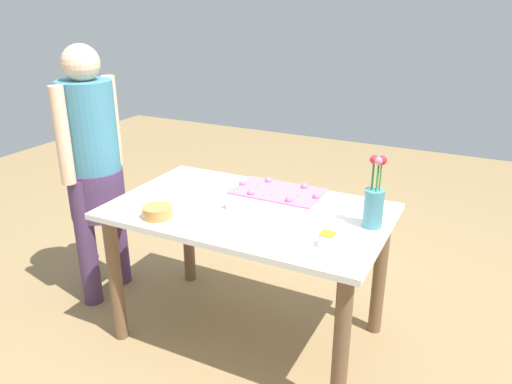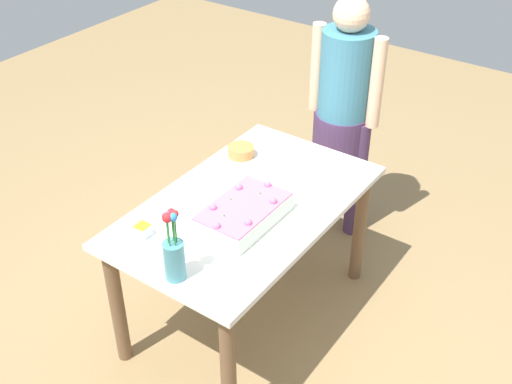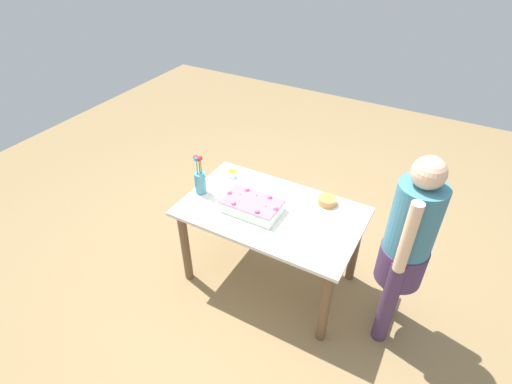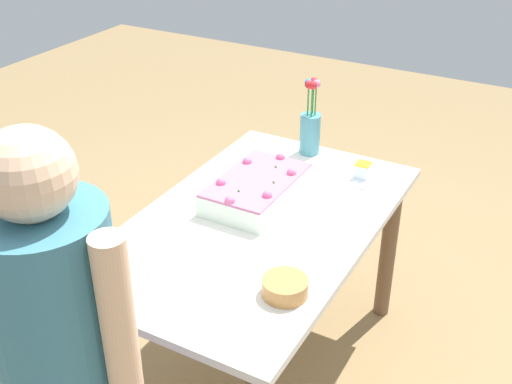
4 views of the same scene
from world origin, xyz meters
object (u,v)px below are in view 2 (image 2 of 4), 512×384
object	(u,v)px
fruit_bowl	(241,151)
serving_plate_with_slice	(143,234)
sheet_cake	(243,213)
cake_knife	(308,176)
person_standing	(344,105)
flower_vase	(174,254)

from	to	relation	value
fruit_bowl	serving_plate_with_slice	bearing A→B (deg)	4.15
sheet_cake	cake_knife	distance (m)	0.50
person_standing	fruit_bowl	bearing A→B (deg)	-22.46
fruit_bowl	cake_knife	bearing A→B (deg)	94.46
sheet_cake	person_standing	distance (m)	1.11
serving_plate_with_slice	person_standing	world-z (taller)	person_standing
fruit_bowl	flower_vase	bearing A→B (deg)	20.56
person_standing	cake_knife	bearing A→B (deg)	12.75
flower_vase	person_standing	distance (m)	1.58
cake_knife	fruit_bowl	xyz separation A→B (m)	(0.03, -0.40, 0.03)
serving_plate_with_slice	flower_vase	xyz separation A→B (m)	(0.11, 0.29, 0.11)
cake_knife	flower_vase	bearing A→B (deg)	11.98
sheet_cake	fruit_bowl	size ratio (longest dim) A/B	3.05
cake_knife	flower_vase	world-z (taller)	flower_vase
cake_knife	flower_vase	distance (m)	0.97
fruit_bowl	person_standing	xyz separation A→B (m)	(-0.64, 0.26, 0.09)
sheet_cake	serving_plate_with_slice	bearing A→B (deg)	-39.64
serving_plate_with_slice	fruit_bowl	distance (m)	0.82
serving_plate_with_slice	person_standing	xyz separation A→B (m)	(-1.46, 0.21, 0.09)
serving_plate_with_slice	flower_vase	size ratio (longest dim) A/B	0.57
flower_vase	serving_plate_with_slice	bearing A→B (deg)	-111.45
cake_knife	person_standing	bearing A→B (deg)	-152.16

